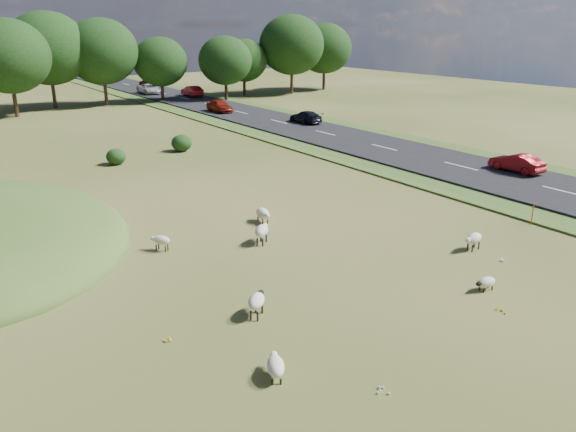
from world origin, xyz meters
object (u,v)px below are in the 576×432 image
at_px(sheep_2, 263,214).
at_px(sheep_5, 474,238).
at_px(car_4, 517,163).
at_px(sheep_6, 257,301).
at_px(car_3, 149,89).
at_px(car_5, 148,82).
at_px(sheep_1, 275,366).
at_px(marker_post, 532,214).
at_px(car_2, 219,106).
at_px(sheep_3, 486,282).
at_px(sheep_4, 262,231).
at_px(sheep_0, 161,240).
at_px(car_1, 192,91).
at_px(car_0, 306,117).

bearing_deg(sheep_2, sheep_5, 42.08).
bearing_deg(car_4, sheep_2, -4.42).
bearing_deg(sheep_6, sheep_5, -43.74).
relative_size(car_3, car_5, 1.15).
xyz_separation_m(sheep_1, sheep_6, (1.50, 3.53, 0.19)).
bearing_deg(sheep_5, marker_post, 179.33).
bearing_deg(sheep_6, car_2, 21.63).
height_order(sheep_3, sheep_5, sheep_5).
bearing_deg(car_4, sheep_4, 2.77).
height_order(sheep_0, car_3, car_3).
xyz_separation_m(sheep_0, car_1, (25.95, 51.78, 0.48)).
xyz_separation_m(sheep_4, car_1, (21.60, 53.68, 0.34)).
bearing_deg(sheep_2, sheep_4, -25.11).
bearing_deg(marker_post, sheep_2, 144.20).
distance_m(sheep_6, car_1, 64.86).
bearing_deg(car_0, car_1, -90.00).
distance_m(marker_post, car_2, 44.06).
distance_m(sheep_3, car_2, 49.20).
bearing_deg(marker_post, sheep_6, -179.22).
xyz_separation_m(sheep_6, car_1, (25.52, 59.63, 0.38)).
xyz_separation_m(marker_post, sheep_1, (-18.61, -3.76, -0.17)).
height_order(marker_post, sheep_2, marker_post).
height_order(marker_post, car_0, car_0).
distance_m(car_3, car_5, 11.12).
relative_size(sheep_6, car_5, 0.26).
xyz_separation_m(sheep_3, car_5, (16.95, 80.12, 0.53)).
bearing_deg(marker_post, car_1, 81.94).
height_order(sheep_6, car_4, car_4).
bearing_deg(marker_post, car_5, 83.73).
bearing_deg(sheep_3, sheep_2, -70.97).
bearing_deg(sheep_4, car_5, 30.91).
xyz_separation_m(sheep_2, sheep_3, (2.98, -11.89, -0.13)).
bearing_deg(sheep_6, car_3, 29.74).
relative_size(sheep_3, car_5, 0.23).
xyz_separation_m(sheep_6, car_4, (25.52, 7.00, 0.26)).
relative_size(sheep_3, car_0, 0.24).
xyz_separation_m(sheep_2, car_0, (19.93, 23.48, 0.38)).
xyz_separation_m(marker_post, sheep_0, (-17.53, 7.61, -0.08)).
xyz_separation_m(car_0, car_4, (0.00, -25.02, 0.01)).
bearing_deg(sheep_3, sheep_6, -16.41).
relative_size(sheep_5, car_3, 0.23).
relative_size(marker_post, sheep_2, 0.87).
bearing_deg(car_1, sheep_6, 66.83).
distance_m(marker_post, sheep_1, 18.98).
relative_size(sheep_3, sheep_4, 0.81).
xyz_separation_m(sheep_1, car_1, (27.02, 63.16, 0.57)).
distance_m(sheep_3, car_0, 39.23).
bearing_deg(sheep_2, sheep_6, -25.41).
bearing_deg(sheep_3, car_5, -96.98).
relative_size(sheep_0, sheep_2, 0.74).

